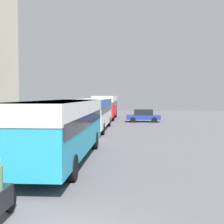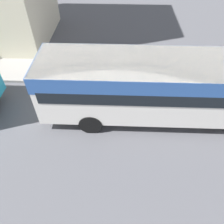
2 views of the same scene
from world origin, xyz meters
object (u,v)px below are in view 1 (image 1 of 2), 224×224
Objects in this scene: bus_third_in_line at (106,104)px; pedestrian_walking_away at (3,132)px; car_crossing at (143,115)px; bus_following at (93,110)px; bus_lead at (62,122)px.

pedestrian_walking_away is at bearing -98.94° from bus_third_in_line.
car_crossing is at bearing -43.05° from bus_third_in_line.
bus_following is at bearing 151.90° from car_crossing.
pedestrian_walking_away is at bearing -109.69° from bus_following.
pedestrian_walking_away is at bearing 146.01° from bus_lead.
bus_lead is 13.67m from bus_following.
bus_third_in_line is at bearing 90.10° from bus_following.
bus_following is 6.38× the size of pedestrian_walking_away.
pedestrian_walking_away is (-3.90, -10.91, -0.80)m from bus_following.
bus_lead reaches higher than pedestrian_walking_away.
pedestrian_walking_away is at bearing 156.34° from car_crossing.
bus_following is at bearing 70.31° from pedestrian_walking_away.
pedestrian_walking_away is (-4.10, 2.77, -0.83)m from bus_lead.
bus_third_in_line is at bearing 46.95° from car_crossing.
bus_lead is 6.37× the size of pedestrian_walking_away.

